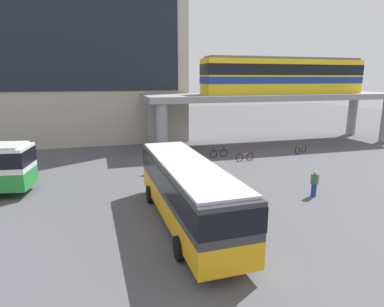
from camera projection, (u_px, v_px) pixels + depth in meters
name	position (u px, v px, depth m)	size (l,w,h in m)	color
ground_plane	(156.00, 175.00, 24.98)	(120.00, 120.00, 0.00)	#515156
station_building	(71.00, 46.00, 38.87)	(25.26, 14.23, 21.82)	#B2A899
elevated_platform	(274.00, 101.00, 35.76)	(28.40, 6.92, 5.54)	gray
train	(284.00, 75.00, 35.42)	(18.26, 2.96, 3.84)	yellow
bus_main	(187.00, 186.00, 16.06)	(2.97, 11.10, 3.22)	orange
bicycle_black	(219.00, 153.00, 30.41)	(1.79, 0.25, 1.04)	black
bicycle_red	(245.00, 157.00, 29.06)	(1.79, 0.23, 1.04)	black
bicycle_orange	(301.00, 149.00, 32.09)	(1.69, 0.72, 1.04)	black
pedestrian_waiting_near_stop	(156.00, 162.00, 25.29)	(0.47, 0.47, 1.77)	#33663F
pedestrian_by_bike_rack	(314.00, 184.00, 20.25)	(0.43, 0.48, 1.63)	navy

